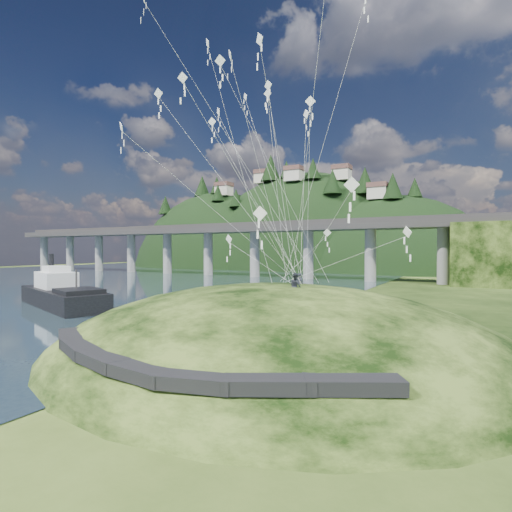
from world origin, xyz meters
The scene contains 10 objects.
ground centered at (0.00, 0.00, 0.00)m, with size 320.00×320.00×0.00m, color black.
water centered at (-72.00, 30.00, 0.01)m, with size 240.00×240.00×0.00m, color #283D4A.
grass_hill centered at (8.00, 2.00, -1.50)m, with size 36.00×32.00×13.00m.
footpath centered at (7.46, -9.74, 2.08)m, with size 22.29×5.84×0.83m.
bridge centered at (-26.46, 70.07, 9.70)m, with size 160.00×11.00×15.00m.
far_ridge centered at (-43.58, 122.17, -7.44)m, with size 153.00×70.00×94.50m.
work_barge centered at (-26.83, 8.90, 1.74)m, with size 20.54×11.52×6.95m.
wooden_dock centered at (-3.67, 4.87, 0.44)m, with size 14.14×5.40×1.00m.
kite_flyers centered at (9.49, 2.19, 5.88)m, with size 1.72×3.49×1.93m.
kite_swarm centered at (6.12, 1.84, 18.17)m, with size 20.33×15.26×20.16m.
Camera 1 is at (20.88, -24.34, 7.61)m, focal length 28.00 mm.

